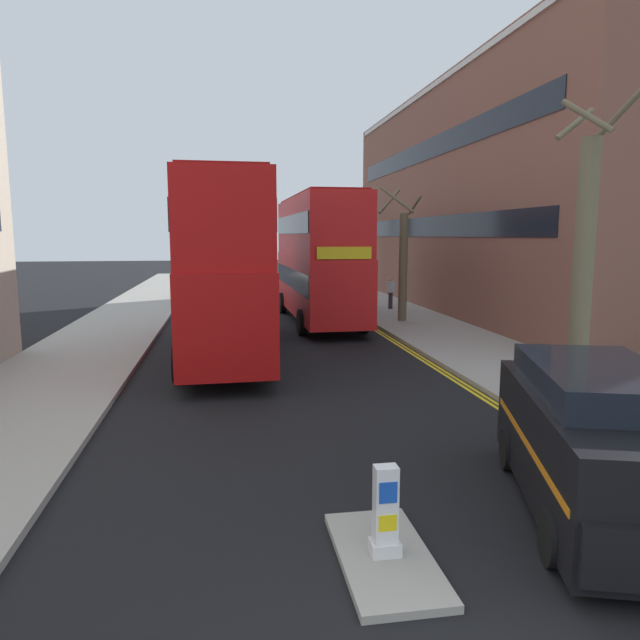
# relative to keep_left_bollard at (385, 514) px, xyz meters

# --- Properties ---
(sidewalk_right) EXTENTS (4.00, 80.00, 0.14)m
(sidewalk_right) POSITION_rel_keep_left_bollard_xyz_m (6.50, 12.93, -0.54)
(sidewalk_right) COLOR #9E9991
(sidewalk_right) RESTS_ON ground
(sidewalk_left) EXTENTS (4.00, 80.00, 0.14)m
(sidewalk_left) POSITION_rel_keep_left_bollard_xyz_m (-6.50, 12.93, -0.54)
(sidewalk_left) COLOR #9E9991
(sidewalk_left) RESTS_ON ground
(kerb_line_outer) EXTENTS (0.10, 56.00, 0.01)m
(kerb_line_outer) POSITION_rel_keep_left_bollard_xyz_m (4.40, 10.93, -0.60)
(kerb_line_outer) COLOR yellow
(kerb_line_outer) RESTS_ON ground
(kerb_line_inner) EXTENTS (0.10, 56.00, 0.01)m
(kerb_line_inner) POSITION_rel_keep_left_bollard_xyz_m (4.24, 10.93, -0.60)
(kerb_line_inner) COLOR yellow
(kerb_line_inner) RESTS_ON ground
(traffic_island) EXTENTS (1.10, 2.20, 0.10)m
(traffic_island) POSITION_rel_keep_left_bollard_xyz_m (0.00, 0.00, -0.56)
(traffic_island) COLOR #9E9991
(traffic_island) RESTS_ON ground
(keep_left_bollard) EXTENTS (0.36, 0.28, 1.11)m
(keep_left_bollard) POSITION_rel_keep_left_bollard_xyz_m (0.00, 0.00, 0.00)
(keep_left_bollard) COLOR silver
(keep_left_bollard) RESTS_ON traffic_island
(double_decker_bus_away) EXTENTS (3.01, 10.87, 5.64)m
(double_decker_bus_away) POSITION_rel_keep_left_bollard_xyz_m (-1.98, 12.63, 2.42)
(double_decker_bus_away) COLOR #B20F0F
(double_decker_bus_away) RESTS_ON ground
(double_decker_bus_oncoming) EXTENTS (2.91, 10.84, 5.64)m
(double_decker_bus_oncoming) POSITION_rel_keep_left_bollard_xyz_m (2.30, 19.42, 2.42)
(double_decker_bus_oncoming) COLOR red
(double_decker_bus_oncoming) RESTS_ON ground
(taxi_minivan) EXTENTS (3.21, 5.15, 2.12)m
(taxi_minivan) POSITION_rel_keep_left_bollard_xyz_m (3.23, 0.62, 0.46)
(taxi_minivan) COLOR black
(taxi_minivan) RESTS_ON ground
(pedestrian_far) EXTENTS (0.34, 0.22, 1.62)m
(pedestrian_far) POSITION_rel_keep_left_bollard_xyz_m (6.57, 22.42, 0.38)
(pedestrian_far) COLOR #2D2D38
(pedestrian_far) RESTS_ON sidewalk_right
(street_tree_near) EXTENTS (1.76, 2.03, 6.26)m
(street_tree_near) POSITION_rel_keep_left_bollard_xyz_m (6.81, 30.69, 2.34)
(street_tree_near) COLOR #6B6047
(street_tree_near) RESTS_ON sidewalk_right
(street_tree_mid) EXTENTS (1.53, 1.42, 5.87)m
(street_tree_mid) POSITION_rel_keep_left_bollard_xyz_m (6.14, 36.52, 2.47)
(street_tree_mid) COLOR #6B6047
(street_tree_mid) RESTS_ON sidewalk_right
(street_tree_far) EXTENTS (1.82, 2.30, 5.86)m
(street_tree_far) POSITION_rel_keep_left_bollard_xyz_m (5.91, 18.35, 2.17)
(street_tree_far) COLOR #6B6047
(street_tree_far) RESTS_ON sidewalk_right
(street_tree_distant) EXTENTS (1.51, 1.48, 6.63)m
(street_tree_distant) POSITION_rel_keep_left_bollard_xyz_m (5.46, 4.60, 2.56)
(street_tree_distant) COLOR #6B6047
(street_tree_distant) RESTS_ON sidewalk_right
(townhouse_terrace_right) EXTENTS (10.08, 28.00, 11.45)m
(townhouse_terrace_right) POSITION_rel_keep_left_bollard_xyz_m (13.50, 22.88, 5.12)
(townhouse_terrace_right) COLOR brown
(townhouse_terrace_right) RESTS_ON ground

